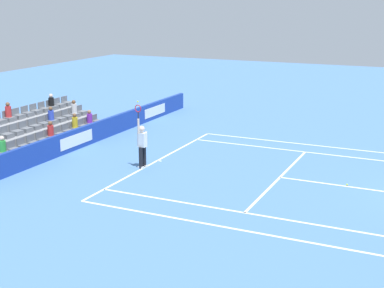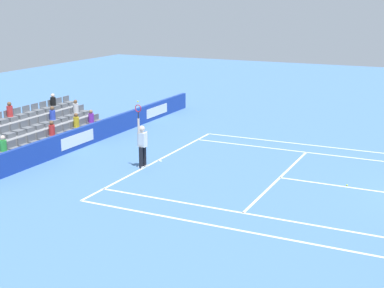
{
  "view_description": "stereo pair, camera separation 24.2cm",
  "coord_description": "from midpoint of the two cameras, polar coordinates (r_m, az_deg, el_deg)",
  "views": [
    {
      "loc": [
        20.14,
        -0.83,
        6.77
      ],
      "look_at": [
        0.57,
        -9.96,
        1.1
      ],
      "focal_mm": 51.49,
      "sensor_mm": 36.0,
      "label": 1
    },
    {
      "loc": [
        20.04,
        -0.61,
        6.77
      ],
      "look_at": [
        0.57,
        -9.96,
        1.1
      ],
      "focal_mm": 51.49,
      "sensor_mm": 36.0,
      "label": 2
    }
  ],
  "objects": [
    {
      "name": "line_centre_service",
      "position": [
        21.34,
        17.68,
        -4.49
      ],
      "size": [
        0.1,
        6.4,
        0.01
      ],
      "primitive_type": "cube",
      "color": "white",
      "rests_on": "ground"
    },
    {
      "name": "line_doubles_sideline_left",
      "position": [
        16.92,
        5.54,
        -8.93
      ],
      "size": [
        0.1,
        11.89,
        0.01
      ],
      "primitive_type": "cube",
      "color": "white",
      "rests_on": "ground"
    },
    {
      "name": "line_service",
      "position": [
        21.95,
        9.4,
        -3.45
      ],
      "size": [
        8.23,
        0.1,
        0.01
      ],
      "primitive_type": "cube",
      "color": "white",
      "rests_on": "ground"
    },
    {
      "name": "tennis_player",
      "position": [
        22.77,
        -4.87,
        -0.04
      ],
      "size": [
        0.52,
        0.38,
        2.85
      ],
      "color": "black",
      "rests_on": "ground"
    },
    {
      "name": "loose_tennis_ball",
      "position": [
        21.53,
        16.06,
        -4.12
      ],
      "size": [
        0.07,
        0.07,
        0.07
      ],
      "primitive_type": "sphere",
      "color": "#D1E533",
      "rests_on": "ground"
    },
    {
      "name": "stadium_stand",
      "position": [
        27.57,
        -15.51,
        1.13
      ],
      "size": [
        7.44,
        2.85,
        2.17
      ],
      "color": "gray",
      "rests_on": "ground"
    },
    {
      "name": "line_doubles_sideline_right",
      "position": [
        26.97,
        13.65,
        -0.24
      ],
      "size": [
        0.1,
        11.89,
        0.01
      ],
      "primitive_type": "cube",
      "color": "white",
      "rests_on": "ground"
    },
    {
      "name": "line_centre_mark",
      "position": [
        23.92,
        -3.07,
        -1.74
      ],
      "size": [
        0.1,
        0.2,
        0.01
      ],
      "primitive_type": "cube",
      "color": "white",
      "rests_on": "ground"
    },
    {
      "name": "line_singles_sideline_right",
      "position": [
        25.67,
        12.99,
        -0.96
      ],
      "size": [
        0.1,
        11.89,
        0.01
      ],
      "primitive_type": "cube",
      "color": "white",
      "rests_on": "ground"
    },
    {
      "name": "line_baseline",
      "position": [
        23.96,
        -3.28,
        -1.71
      ],
      "size": [
        10.97,
        0.1,
        0.01
      ],
      "primitive_type": "cube",
      "color": "white",
      "rests_on": "ground"
    },
    {
      "name": "sponsor_barrier",
      "position": [
        26.15,
        -11.67,
        0.49
      ],
      "size": [
        22.66,
        0.22,
        0.97
      ],
      "color": "#193899",
      "rests_on": "ground"
    },
    {
      "name": "line_singles_sideline_left",
      "position": [
        18.12,
        7.05,
        -7.33
      ],
      "size": [
        0.1,
        11.89,
        0.01
      ],
      "primitive_type": "cube",
      "color": "white",
      "rests_on": "ground"
    }
  ]
}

